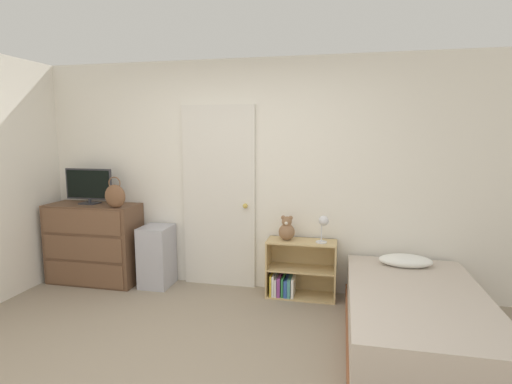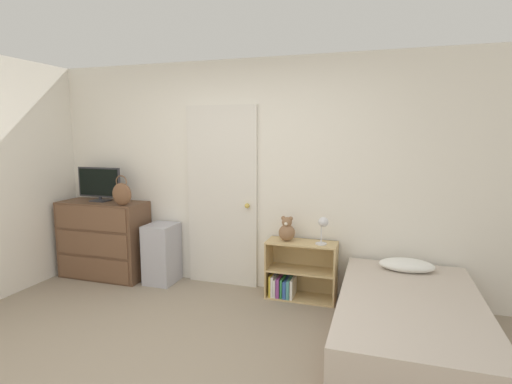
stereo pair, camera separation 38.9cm
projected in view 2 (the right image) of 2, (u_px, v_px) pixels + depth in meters
The scene contains 11 objects.
ground_plane at pixel (159, 384), 2.80m from camera, with size 16.00×16.00×0.00m, color gray.
wall_back at pixel (249, 176), 4.48m from camera, with size 10.00×0.06×2.55m.
door_closed at pixel (222, 197), 4.56m from camera, with size 0.84×0.09×2.06m.
dresser at pixel (104, 239), 4.87m from camera, with size 1.06×0.45×0.93m.
tv at pixel (99, 184), 4.81m from camera, with size 0.58×0.16×0.41m.
handbag at pixel (122, 194), 4.54m from camera, with size 0.25×0.10×0.35m.
storage_bin at pixel (162, 253), 4.69m from camera, with size 0.33×0.38×0.70m.
bookshelf at pixel (296, 275), 4.27m from camera, with size 0.74×0.31×0.62m.
teddy_bear at pixel (287, 230), 4.22m from camera, with size 0.17×0.17×0.26m.
desk_lamp at pixel (323, 225), 4.05m from camera, with size 0.13×0.13×0.29m.
bed at pixel (409, 325), 3.18m from camera, with size 1.13×1.94×0.57m.
Camera 2 is at (1.43, -2.25, 1.74)m, focal length 28.00 mm.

